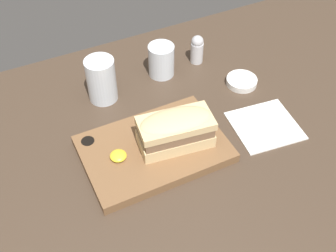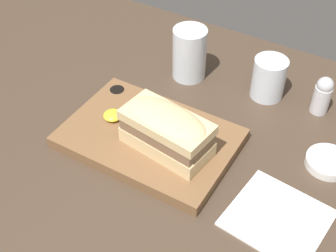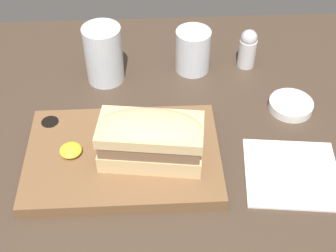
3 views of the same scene
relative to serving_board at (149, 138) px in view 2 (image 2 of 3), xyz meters
The scene contains 9 objects.
dining_table 4.38cm from the serving_board, 65.93° to the right, with size 194.17×91.08×2.00cm.
serving_board is the anchor object (origin of this frame).
sandwich 7.12cm from the serving_board, 17.06° to the right, with size 16.08×9.41×7.95cm.
mustard_dollop 8.02cm from the serving_board, behind, with size 3.44×3.44×1.38cm.
water_glass 21.75cm from the serving_board, 99.56° to the left, with size 6.92×6.92×10.95cm.
wine_glass 26.81cm from the serving_board, 61.04° to the left, with size 6.54×6.54×8.33cm.
napkin 26.15cm from the serving_board, ahead, with size 15.65×15.01×0.40cm.
salt_shaker 33.58cm from the serving_board, 45.57° to the left, with size 3.32×3.32×7.84cm.
condiment_dish 31.09cm from the serving_board, 20.42° to the left, with size 7.66×7.66×1.58cm.
Camera 2 is at (31.57, -45.80, 61.51)cm, focal length 50.00 mm.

